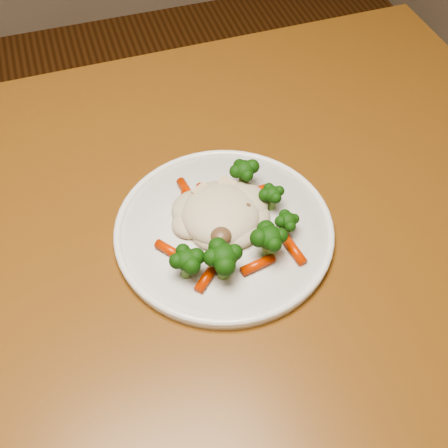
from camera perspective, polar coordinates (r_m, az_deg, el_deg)
name	(u,v)px	position (r m, az deg, el deg)	size (l,w,h in m)	color
dining_table	(182,266)	(0.83, -4.32, -4.28)	(1.12, 0.75, 0.75)	brown
plate	(224,231)	(0.72, 0.00, -0.70)	(0.28, 0.28, 0.01)	white
meal	(230,220)	(0.69, 0.56, 0.45)	(0.18, 0.19, 0.05)	beige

